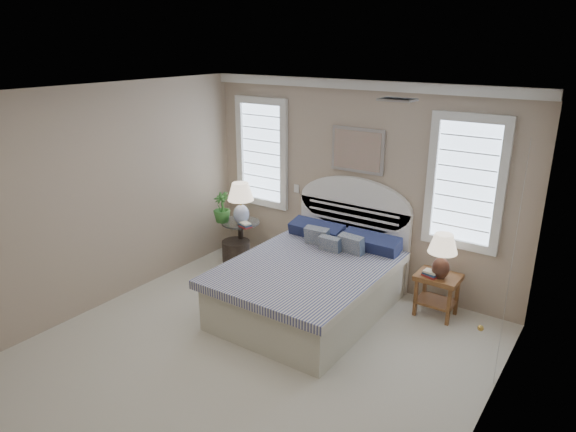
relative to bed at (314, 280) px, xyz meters
The scene contains 21 objects.
floor 1.51m from the bed, 90.00° to the right, with size 4.50×5.00×0.01m, color beige.
ceiling 2.74m from the bed, 90.00° to the right, with size 4.50×5.00×0.01m, color white.
wall_back 1.42m from the bed, 90.00° to the left, with size 4.50×0.02×2.70m, color tan.
wall_left 2.85m from the bed, 147.06° to the right, with size 0.02×5.00×2.70m, color tan.
wall_right 2.85m from the bed, 32.94° to the right, with size 0.02×5.00×2.70m, color tan.
crown_molding 2.47m from the bed, 90.00° to the left, with size 4.50×0.08×0.12m, color white.
hvac_vent 2.67m from the bed, 28.73° to the right, with size 0.30×0.20×0.02m, color #B2B2B2.
switch_plate 1.59m from the bed, 132.76° to the left, with size 0.08×0.01×0.12m, color white.
window_left 2.22m from the bed, 146.59° to the left, with size 0.90×0.06×1.60m, color #AFC5DE.
window_right 2.12m from the bed, 36.14° to the left, with size 0.90×0.06×1.60m, color #AFC5DE.
painting 1.75m from the bed, 90.00° to the left, with size 0.74×0.04×0.58m, color silver.
closet_door 2.39m from the bed, ahead, with size 0.02×1.80×2.40m, color silver.
bed is the anchor object (origin of this frame).
side_table_left 1.75m from the bed, 160.26° to the left, with size 0.56×0.56×0.63m.
nightstand_right 1.47m from the bed, 28.03° to the left, with size 0.50×0.40×0.53m.
floor_pot 1.70m from the bed, 164.47° to the left, with size 0.41×0.41×0.37m, color black.
lamp_left 1.80m from the bed, 160.87° to the left, with size 0.44×0.44×0.62m.
lamp_right 1.55m from the bed, 25.63° to the left, with size 0.34×0.34×0.55m.
potted_plant 1.98m from the bed, 166.67° to the left, with size 0.25×0.25×0.44m, color #336E2C.
books_left 1.54m from the bed, 162.51° to the left, with size 0.21×0.18×0.07m.
books_right 1.38m from the bed, 26.01° to the left, with size 0.20×0.16×0.07m.
Camera 1 is at (2.96, -3.39, 3.16)m, focal length 32.00 mm.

